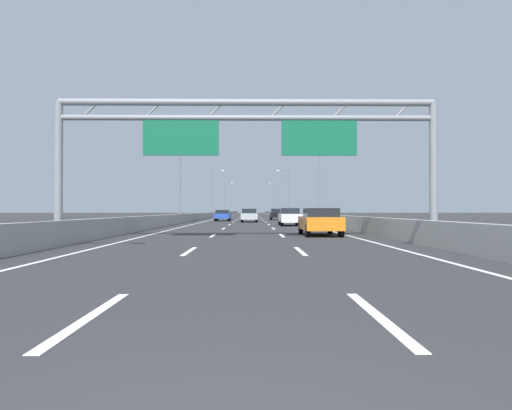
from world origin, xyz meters
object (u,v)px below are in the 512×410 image
at_px(streetlamp_left_distant, 225,196).
at_px(silver_car, 249,215).
at_px(white_car, 290,217).
at_px(blue_car, 223,215).
at_px(streetlamp_left_mid, 182,173).
at_px(sign_gantry, 248,132).
at_px(green_car, 251,213).
at_px(streetlamp_right_distant, 276,196).
at_px(streetlamp_right_mid, 317,173).
at_px(orange_car, 320,221).
at_px(black_car, 276,214).
at_px(streetlamp_right_far, 288,190).
at_px(streetlamp_left_far, 213,190).

distance_m(streetlamp_left_distant, silver_car, 80.94).
bearing_deg(white_car, blue_car, 111.83).
height_order(streetlamp_left_mid, streetlamp_left_distant, same).
bearing_deg(sign_gantry, white_car, 79.42).
xyz_separation_m(green_car, silver_car, (-0.24, -42.81, -0.01)).
relative_size(sign_gantry, streetlamp_right_distant, 1.82).
bearing_deg(streetlamp_right_mid, silver_car, 174.27).
bearing_deg(orange_car, green_car, 92.99).
relative_size(sign_gantry, white_car, 3.71).
distance_m(blue_car, orange_car, 32.97).
distance_m(streetlamp_left_mid, streetlamp_left_distant, 81.22).
distance_m(sign_gantry, orange_car, 6.58).
bearing_deg(streetlamp_left_mid, green_car, 80.02).
bearing_deg(white_car, black_car, 89.64).
xyz_separation_m(streetlamp_right_mid, white_car, (-3.96, -10.91, -4.62)).
distance_m(sign_gantry, black_car, 42.13).
bearing_deg(white_car, streetlamp_right_mid, 70.03).
bearing_deg(streetlamp_right_distant, streetlamp_right_mid, -90.00).
distance_m(streetlamp_right_distant, black_car, 69.17).
height_order(streetlamp_left_mid, white_car, streetlamp_left_mid).
bearing_deg(silver_car, streetlamp_right_mid, -5.73).
distance_m(sign_gantry, streetlamp_right_far, 70.47).
height_order(sign_gantry, streetlamp_right_far, streetlamp_right_far).
height_order(streetlamp_right_distant, blue_car, streetlamp_right_distant).
xyz_separation_m(orange_car, black_car, (-0.18, 38.28, 0.03)).
distance_m(streetlamp_left_mid, streetlamp_right_mid, 14.93).
relative_size(streetlamp_right_distant, white_car, 2.04).
xyz_separation_m(streetlamp_left_mid, black_car, (11.11, 12.30, -4.62)).
bearing_deg(blue_car, streetlamp_right_distant, 81.79).
relative_size(streetlamp_left_mid, black_car, 2.26).
relative_size(sign_gantry, streetlamp_left_mid, 1.82).
xyz_separation_m(streetlamp_right_mid, streetlamp_left_distant, (-14.93, 81.22, 0.00)).
relative_size(streetlamp_left_distant, streetlamp_right_distant, 1.00).
relative_size(sign_gantry, blue_car, 3.73).
bearing_deg(sign_gantry, streetlamp_right_mid, 75.85).
relative_size(streetlamp_right_mid, black_car, 2.26).
relative_size(streetlamp_right_far, white_car, 2.04).
distance_m(streetlamp_left_mid, black_car, 17.21).
bearing_deg(black_car, blue_car, -138.90).
bearing_deg(streetlamp_left_distant, black_car, -80.84).
relative_size(streetlamp_right_mid, streetlamp_left_far, 1.00).
height_order(sign_gantry, streetlamp_right_distant, streetlamp_right_distant).
relative_size(streetlamp_left_far, streetlamp_right_far, 1.00).
bearing_deg(streetlamp_left_far, black_car, -68.57).
xyz_separation_m(streetlamp_right_mid, orange_car, (-3.64, -25.98, -4.65)).
relative_size(streetlamp_left_far, silver_car, 2.05).
bearing_deg(orange_car, streetlamp_right_far, 86.87).
bearing_deg(silver_car, streetlamp_left_distant, 95.27).
bearing_deg(white_car, streetlamp_right_far, 85.60).
relative_size(black_car, white_car, 0.90).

